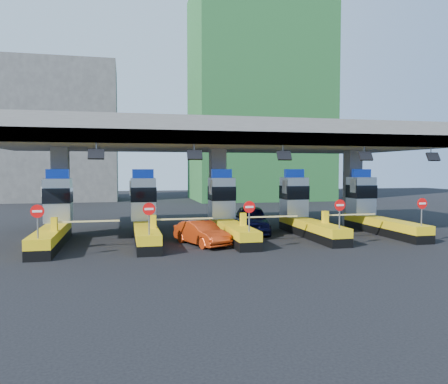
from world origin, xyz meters
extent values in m
plane|color=black|center=(0.00, 0.00, 0.00)|extent=(120.00, 120.00, 0.00)
cube|color=slate|center=(0.00, 3.00, 6.25)|extent=(28.00, 12.00, 1.50)
cube|color=#4C4C49|center=(0.00, -2.70, 5.85)|extent=(28.00, 0.60, 0.70)
cube|color=slate|center=(-10.00, 3.00, 2.75)|extent=(1.00, 1.00, 5.50)
cube|color=slate|center=(0.00, 3.00, 2.75)|extent=(1.00, 1.00, 5.50)
cube|color=slate|center=(10.00, 3.00, 2.75)|extent=(1.00, 1.00, 5.50)
cylinder|color=slate|center=(-7.50, -2.70, 5.25)|extent=(0.06, 0.06, 0.50)
cube|color=black|center=(-7.50, -2.90, 4.90)|extent=(0.80, 0.38, 0.54)
cylinder|color=slate|center=(-2.50, -2.70, 5.25)|extent=(0.06, 0.06, 0.50)
cube|color=black|center=(-2.50, -2.90, 4.90)|extent=(0.80, 0.38, 0.54)
cylinder|color=slate|center=(2.50, -2.70, 5.25)|extent=(0.06, 0.06, 0.50)
cube|color=black|center=(2.50, -2.90, 4.90)|extent=(0.80, 0.38, 0.54)
cylinder|color=slate|center=(7.50, -2.70, 5.25)|extent=(0.06, 0.06, 0.50)
cube|color=black|center=(7.50, -2.90, 4.90)|extent=(0.80, 0.38, 0.54)
cylinder|color=slate|center=(12.00, -2.70, 5.25)|extent=(0.06, 0.06, 0.50)
cube|color=black|center=(12.00, -2.90, 4.90)|extent=(0.80, 0.38, 0.54)
cube|color=black|center=(-10.00, -1.00, 0.25)|extent=(1.20, 8.00, 0.50)
cube|color=#E5B70C|center=(-10.00, -1.00, 0.75)|extent=(1.20, 8.00, 0.50)
cube|color=#9EA3A8|center=(-10.00, 1.80, 2.30)|extent=(1.50, 1.50, 2.60)
cube|color=black|center=(-10.00, 1.78, 2.60)|extent=(1.56, 1.56, 0.90)
cube|color=#0C2DBF|center=(-10.00, 1.80, 3.88)|extent=(1.30, 0.35, 0.55)
cube|color=white|center=(-10.80, 1.50, 3.00)|extent=(0.06, 0.70, 0.90)
cylinder|color=slate|center=(-10.00, -4.60, 1.65)|extent=(0.07, 0.07, 1.30)
cylinder|color=red|center=(-10.00, -4.63, 2.25)|extent=(0.60, 0.04, 0.60)
cube|color=white|center=(-10.00, -4.65, 2.25)|extent=(0.42, 0.02, 0.10)
cube|color=#E5B70C|center=(-9.65, -2.20, 1.35)|extent=(0.30, 0.35, 0.70)
cube|color=white|center=(-8.00, -2.20, 1.45)|extent=(3.20, 0.08, 0.08)
cube|color=black|center=(-5.00, -1.00, 0.25)|extent=(1.20, 8.00, 0.50)
cube|color=#E5B70C|center=(-5.00, -1.00, 0.75)|extent=(1.20, 8.00, 0.50)
cube|color=#9EA3A8|center=(-5.00, 1.80, 2.30)|extent=(1.50, 1.50, 2.60)
cube|color=black|center=(-5.00, 1.78, 2.60)|extent=(1.56, 1.56, 0.90)
cube|color=#0C2DBF|center=(-5.00, 1.80, 3.88)|extent=(1.30, 0.35, 0.55)
cube|color=white|center=(-5.80, 1.50, 3.00)|extent=(0.06, 0.70, 0.90)
cylinder|color=slate|center=(-5.00, -4.60, 1.65)|extent=(0.07, 0.07, 1.30)
cylinder|color=red|center=(-5.00, -4.63, 2.25)|extent=(0.60, 0.04, 0.60)
cube|color=white|center=(-5.00, -4.65, 2.25)|extent=(0.42, 0.02, 0.10)
cube|color=#E5B70C|center=(-4.65, -2.20, 1.35)|extent=(0.30, 0.35, 0.70)
cube|color=white|center=(-3.00, -2.20, 1.45)|extent=(3.20, 0.08, 0.08)
cube|color=black|center=(0.00, -1.00, 0.25)|extent=(1.20, 8.00, 0.50)
cube|color=#E5B70C|center=(0.00, -1.00, 0.75)|extent=(1.20, 8.00, 0.50)
cube|color=#9EA3A8|center=(0.00, 1.80, 2.30)|extent=(1.50, 1.50, 2.60)
cube|color=black|center=(0.00, 1.78, 2.60)|extent=(1.56, 1.56, 0.90)
cube|color=#0C2DBF|center=(0.00, 1.80, 3.88)|extent=(1.30, 0.35, 0.55)
cube|color=white|center=(-0.80, 1.50, 3.00)|extent=(0.06, 0.70, 0.90)
cylinder|color=slate|center=(0.00, -4.60, 1.65)|extent=(0.07, 0.07, 1.30)
cylinder|color=red|center=(0.00, -4.63, 2.25)|extent=(0.60, 0.04, 0.60)
cube|color=white|center=(0.00, -4.65, 2.25)|extent=(0.42, 0.02, 0.10)
cube|color=#E5B70C|center=(0.35, -2.20, 1.35)|extent=(0.30, 0.35, 0.70)
cube|color=white|center=(2.00, -2.20, 1.45)|extent=(3.20, 0.08, 0.08)
cube|color=black|center=(5.00, -1.00, 0.25)|extent=(1.20, 8.00, 0.50)
cube|color=#E5B70C|center=(5.00, -1.00, 0.75)|extent=(1.20, 8.00, 0.50)
cube|color=#9EA3A8|center=(5.00, 1.80, 2.30)|extent=(1.50, 1.50, 2.60)
cube|color=black|center=(5.00, 1.78, 2.60)|extent=(1.56, 1.56, 0.90)
cube|color=#0C2DBF|center=(5.00, 1.80, 3.88)|extent=(1.30, 0.35, 0.55)
cube|color=white|center=(4.20, 1.50, 3.00)|extent=(0.06, 0.70, 0.90)
cylinder|color=slate|center=(5.00, -4.60, 1.65)|extent=(0.07, 0.07, 1.30)
cylinder|color=red|center=(5.00, -4.63, 2.25)|extent=(0.60, 0.04, 0.60)
cube|color=white|center=(5.00, -4.65, 2.25)|extent=(0.42, 0.02, 0.10)
cube|color=#E5B70C|center=(5.35, -2.20, 1.35)|extent=(0.30, 0.35, 0.70)
cube|color=white|center=(7.00, -2.20, 1.45)|extent=(3.20, 0.08, 0.08)
cube|color=black|center=(10.00, -1.00, 0.25)|extent=(1.20, 8.00, 0.50)
cube|color=#E5B70C|center=(10.00, -1.00, 0.75)|extent=(1.20, 8.00, 0.50)
cube|color=#9EA3A8|center=(10.00, 1.80, 2.30)|extent=(1.50, 1.50, 2.60)
cube|color=black|center=(10.00, 1.78, 2.60)|extent=(1.56, 1.56, 0.90)
cube|color=#0C2DBF|center=(10.00, 1.80, 3.88)|extent=(1.30, 0.35, 0.55)
cube|color=white|center=(9.20, 1.50, 3.00)|extent=(0.06, 0.70, 0.90)
cylinder|color=slate|center=(10.00, -4.60, 1.65)|extent=(0.07, 0.07, 1.30)
cylinder|color=red|center=(10.00, -4.63, 2.25)|extent=(0.60, 0.04, 0.60)
cube|color=white|center=(10.00, -4.65, 2.25)|extent=(0.42, 0.02, 0.10)
cube|color=#E5B70C|center=(10.35, -2.20, 1.35)|extent=(0.30, 0.35, 0.70)
cube|color=white|center=(12.00, -2.20, 1.45)|extent=(3.20, 0.08, 0.08)
cube|color=#1E5926|center=(12.00, 32.00, 14.00)|extent=(18.00, 12.00, 28.00)
cube|color=#4C4C49|center=(-14.00, 36.00, 9.00)|extent=(14.00, 10.00, 18.00)
imported|color=black|center=(1.90, 1.41, 0.89)|extent=(3.04, 5.51, 1.77)
imported|color=#B2300D|center=(-2.05, -2.32, 0.66)|extent=(2.75, 4.22, 1.31)
camera|label=1|loc=(-6.16, -25.71, 4.15)|focal=35.00mm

